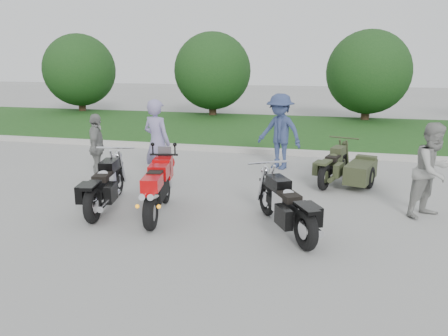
% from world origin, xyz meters
% --- Properties ---
extents(ground, '(80.00, 80.00, 0.00)m').
position_xyz_m(ground, '(0.00, 0.00, 0.00)').
color(ground, '#A09F9A').
rests_on(ground, ground).
extents(curb, '(60.00, 0.30, 0.15)m').
position_xyz_m(curb, '(0.00, 6.00, 0.07)').
color(curb, '#B5B3AB').
rests_on(curb, ground).
extents(grass_strip, '(60.00, 8.00, 0.14)m').
position_xyz_m(grass_strip, '(0.00, 10.15, 0.07)').
color(grass_strip, '#2A5C1F').
rests_on(grass_strip, ground).
extents(tree_far_left, '(3.60, 3.60, 4.00)m').
position_xyz_m(tree_far_left, '(-10.00, 13.50, 2.19)').
color(tree_far_left, '#3F2B1C').
rests_on(tree_far_left, ground).
extents(tree_mid_left, '(3.60, 3.60, 4.00)m').
position_xyz_m(tree_mid_left, '(-3.00, 13.50, 2.19)').
color(tree_mid_left, '#3F2B1C').
rests_on(tree_mid_left, ground).
extents(tree_mid_right, '(3.60, 3.60, 4.00)m').
position_xyz_m(tree_mid_right, '(4.00, 13.50, 2.19)').
color(tree_mid_right, '#3F2B1C').
rests_on(tree_mid_right, ground).
extents(sportbike_red, '(0.61, 1.99, 0.95)m').
position_xyz_m(sportbike_red, '(-0.38, 0.23, 0.56)').
color(sportbike_red, black).
rests_on(sportbike_red, ground).
extents(cruiser_left, '(0.68, 2.21, 0.86)m').
position_xyz_m(cruiser_left, '(-1.50, 0.34, 0.44)').
color(cruiser_left, black).
rests_on(cruiser_left, ground).
extents(cruiser_right, '(1.21, 1.96, 0.84)m').
position_xyz_m(cruiser_right, '(1.94, 0.01, 0.43)').
color(cruiser_right, black).
rests_on(cruiser_right, ground).
extents(cruiser_sidecar, '(1.33, 2.00, 0.79)m').
position_xyz_m(cruiser_sidecar, '(3.01, 3.10, 0.37)').
color(cruiser_sidecar, black).
rests_on(cruiser_sidecar, ground).
extents(person_stripe, '(0.82, 0.68, 1.93)m').
position_xyz_m(person_stripe, '(-1.16, 2.12, 0.97)').
color(person_stripe, '#8881AF').
rests_on(person_stripe, ground).
extents(person_grey, '(1.05, 1.04, 1.71)m').
position_xyz_m(person_grey, '(4.35, 1.40, 0.85)').
color(person_grey, gray).
rests_on(person_grey, ground).
extents(person_denim, '(1.43, 1.18, 1.93)m').
position_xyz_m(person_denim, '(1.30, 4.30, 0.96)').
color(person_denim, navy).
rests_on(person_denim, ground).
extents(person_back, '(0.70, 0.99, 1.56)m').
position_xyz_m(person_back, '(-2.65, 2.13, 0.78)').
color(person_back, gray).
rests_on(person_back, ground).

